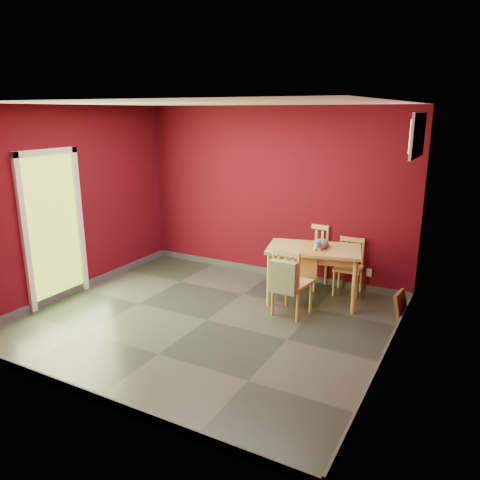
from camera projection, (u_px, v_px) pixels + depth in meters
The scene contains 13 objects.
ground at pixel (207, 320), 6.06m from camera, with size 4.50×4.50×0.00m, color #2D342D.
room_shell at pixel (207, 316), 6.04m from camera, with size 4.50×4.50×4.50m.
doorway at pixel (53, 223), 6.44m from camera, with size 0.06×1.01×2.13m.
window at pixel (418, 135), 5.26m from camera, with size 0.05×0.90×0.50m.
outlet_plate at pixel (369, 273), 6.93m from camera, with size 0.08×0.01×0.12m, color silver.
dining_table at pixel (314, 254), 6.49m from camera, with size 1.41×1.03×0.79m.
table_runner at pixel (311, 253), 6.38m from camera, with size 0.48×0.74×0.34m.
chair_far_left at pixel (311, 255), 7.17m from camera, with size 0.50×0.50×0.94m.
chair_far_right at pixel (349, 266), 6.86m from camera, with size 0.41×0.41×0.82m.
chair_near at pixel (291, 281), 6.09m from camera, with size 0.48×0.48×0.93m.
tote_bag at pixel (283, 277), 5.88m from camera, with size 0.35×0.20×0.49m.
cat at pixel (321, 242), 6.39m from camera, with size 0.20×0.38×0.19m, color slate, non-canonical shape.
picture_frame at pixel (401, 305), 6.07m from camera, with size 0.15×0.37×0.36m.
Camera 1 is at (3.02, -4.69, 2.62)m, focal length 35.00 mm.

